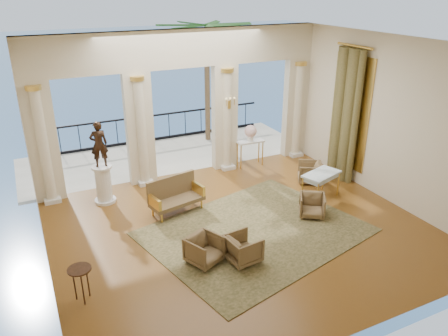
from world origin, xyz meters
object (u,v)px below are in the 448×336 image
game_table (321,176)px  console_table (250,145)px  armchair_b (312,205)px  settee (175,195)px  pedestal (104,185)px  statue (99,144)px  armchair_c (310,171)px  armchair_a (204,249)px  side_table (80,273)px  armchair_d (243,247)px

game_table → console_table: bearing=83.5°
armchair_b → settee: 3.65m
pedestal → statue: bearing=-90.0°
armchair_c → game_table: size_ratio=0.56×
armchair_c → armchair_a: bearing=-29.7°
armchair_a → game_table: game_table is taller
settee → side_table: settee is taller
armchair_a → side_table: size_ratio=0.95×
console_table → side_table: (-6.20, -4.55, -0.10)m
statue → console_table: 5.08m
console_table → statue: bearing=-171.8°
armchair_d → pedestal: pedestal is taller
pedestal → settee: bearing=-40.4°
armchair_a → game_table: (4.21, 1.43, 0.35)m
armchair_c → game_table: bearing=12.0°
armchair_d → side_table: 3.44m
statue → armchair_d: bearing=119.2°
pedestal → armchair_d: bearing=-62.7°
settee → pedestal: size_ratio=1.43×
armchair_a → armchair_d: 0.86m
statue → settee: bearing=141.5°
console_table → side_table: bearing=-141.9°
settee → statue: size_ratio=1.22×
armchair_c → settee: size_ratio=0.45×
armchair_d → statue: 4.93m
game_table → pedestal: size_ratio=1.17×
side_table → statue: bearing=72.7°
statue → side_table: size_ratio=1.73×
armchair_c → armchair_d: bearing=-21.6°
armchair_a → armchair_d: bearing=-46.8°
armchair_a → settee: size_ratio=0.45×
game_table → statue: bearing=137.8°
armchair_b → statue: 5.90m
statue → console_table: size_ratio=1.36×
armchair_d → console_table: (2.78, 4.75, 0.38)m
side_table → game_table: bearing=12.8°
pedestal → console_table: bearing=6.3°
settee → statue: (-1.60, 1.36, 1.25)m
armchair_b → armchair_c: (1.21, 1.78, 0.02)m
statue → console_table: (4.95, 0.55, -1.00)m
armchair_c → pedestal: 6.14m
statue → side_table: (-1.25, -4.00, -1.09)m
armchair_a → console_table: console_table is taller
game_table → armchair_b: bearing=-156.6°
side_table → console_table: bearing=36.3°
armchair_b → console_table: console_table is taller
armchair_d → console_table: bearing=-37.3°
armchair_a → armchair_b: (3.38, 0.68, -0.02)m
armchair_d → game_table: bearing=-69.8°
side_table → pedestal: bearing=72.7°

